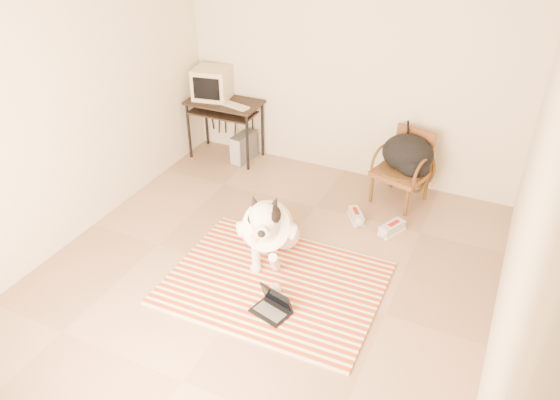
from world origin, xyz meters
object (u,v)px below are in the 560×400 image
Objects in this scene: crt_monitor at (212,83)px; rattan_chair at (404,167)px; laptop at (273,306)px; pc_tower at (244,147)px; computer_desk at (224,110)px; backpack at (409,156)px; dog at (268,228)px.

crt_monitor is 2.54m from rattan_chair.
crt_monitor reaches higher than laptop.
pc_tower is 0.50× the size of rattan_chair.
rattan_chair reaches higher than computer_desk.
rattan_chair is 0.16m from backpack.
backpack is at bearing 76.43° from laptop.
laptop is 3.22m from crt_monitor.
dog reaches higher than computer_desk.
pc_tower reaches higher than laptop.
crt_monitor is at bearing 173.95° from pc_tower.
dog reaches higher than rattan_chair.
dog is at bearing -49.50° from computer_desk.
computer_desk is at bearing 127.46° from laptop.
backpack reaches higher than pc_tower.
backpack reaches higher than laptop.
crt_monitor is 0.87× the size of backpack.
laptop is at bearing -61.30° from dog.
laptop is (0.37, -0.67, -0.27)m from dog.
rattan_chair is 1.44× the size of backpack.
crt_monitor is at bearing 177.11° from rattan_chair.
backpack is at bearing -2.89° from crt_monitor.
crt_monitor is 2.55m from backpack.
crt_monitor reaches higher than rattan_chair.
backpack is (2.09, -0.08, 0.38)m from pc_tower.
crt_monitor is 1.21× the size of pc_tower.
pc_tower is at bearing -6.05° from crt_monitor.
dog is 2.22× the size of crt_monitor.
dog is 2.96× the size of laptop.
dog is 2.43m from crt_monitor.
computer_desk is at bearing 178.28° from rattan_chair.
dog is 2.69× the size of pc_tower.
rattan_chair is at bearing -1.72° from computer_desk.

